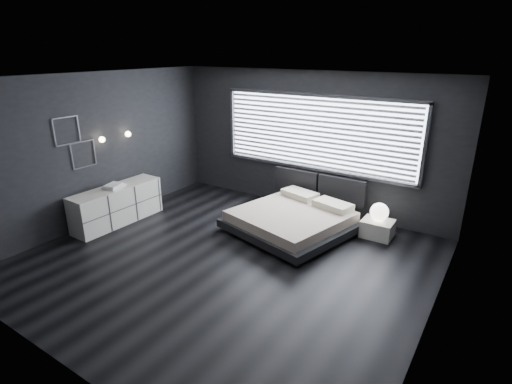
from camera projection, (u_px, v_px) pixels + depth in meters
The scene contains 12 objects.
room at pixel (224, 177), 5.90m from camera, with size 6.04×6.00×2.80m.
window at pixel (316, 133), 7.84m from camera, with size 4.14×0.09×1.52m.
headboard at pixel (319, 185), 8.08m from camera, with size 1.96×0.16×0.52m.
sconce_near at pixel (102, 140), 7.36m from camera, with size 0.18×0.11×0.11m.
sconce_far at pixel (128, 134), 7.83m from camera, with size 0.18×0.11×0.11m.
wall_art_upper at pixel (67, 131), 6.85m from camera, with size 0.01×0.48×0.48m.
wall_art_lower at pixel (84, 154), 7.21m from camera, with size 0.01×0.48×0.48m.
bed at pixel (292, 219), 7.31m from camera, with size 2.37×2.31×0.51m.
nightstand at pixel (377, 229), 7.12m from camera, with size 0.53×0.45×0.31m, color silver.
orb_lamp at pixel (379, 212), 7.03m from camera, with size 0.32×0.32×0.32m, color white.
dresser at pixel (117, 205), 7.65m from camera, with size 0.54×1.80×0.72m.
book_stack at pixel (114, 186), 7.49m from camera, with size 0.34×0.41×0.08m.
Camera 1 is at (3.48, -4.44, 3.20)m, focal length 28.00 mm.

